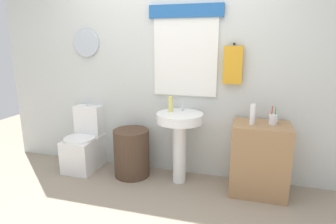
{
  "coord_description": "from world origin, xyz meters",
  "views": [
    {
      "loc": [
        0.89,
        -2.02,
        1.55
      ],
      "look_at": [
        0.08,
        0.8,
        0.83
      ],
      "focal_mm": 29.92,
      "sensor_mm": 36.0,
      "label": 1
    }
  ],
  "objects_px": {
    "wooden_cabinet": "(259,159)",
    "toothbrush_cup": "(273,119)",
    "pedestal_sink": "(180,131)",
    "lotion_bottle": "(253,114)",
    "soap_bottle": "(170,104)",
    "toilet": "(85,145)",
    "laundry_hamper": "(132,153)"
  },
  "relations": [
    {
      "from": "wooden_cabinet",
      "to": "toothbrush_cup",
      "type": "distance_m",
      "value": 0.44
    },
    {
      "from": "pedestal_sink",
      "to": "lotion_bottle",
      "type": "xyz_separation_m",
      "value": [
        0.76,
        -0.04,
        0.25
      ]
    },
    {
      "from": "lotion_bottle",
      "to": "soap_bottle",
      "type": "bearing_deg",
      "value": 174.14
    },
    {
      "from": "soap_bottle",
      "to": "toothbrush_cup",
      "type": "height_order",
      "value": "soap_bottle"
    },
    {
      "from": "pedestal_sink",
      "to": "wooden_cabinet",
      "type": "xyz_separation_m",
      "value": [
        0.86,
        0.0,
        -0.23
      ]
    },
    {
      "from": "pedestal_sink",
      "to": "toothbrush_cup",
      "type": "bearing_deg",
      "value": 1.2
    },
    {
      "from": "wooden_cabinet",
      "to": "lotion_bottle",
      "type": "relative_size",
      "value": 3.6
    },
    {
      "from": "pedestal_sink",
      "to": "toothbrush_cup",
      "type": "relative_size",
      "value": 4.37
    },
    {
      "from": "toilet",
      "to": "pedestal_sink",
      "type": "distance_m",
      "value": 1.27
    },
    {
      "from": "toilet",
      "to": "toothbrush_cup",
      "type": "distance_m",
      "value": 2.25
    },
    {
      "from": "pedestal_sink",
      "to": "soap_bottle",
      "type": "bearing_deg",
      "value": 157.38
    },
    {
      "from": "toilet",
      "to": "toothbrush_cup",
      "type": "bearing_deg",
      "value": -0.44
    },
    {
      "from": "laundry_hamper",
      "to": "toothbrush_cup",
      "type": "relative_size",
      "value": 3.06
    },
    {
      "from": "pedestal_sink",
      "to": "soap_bottle",
      "type": "xyz_separation_m",
      "value": [
        -0.12,
        0.05,
        0.29
      ]
    },
    {
      "from": "toilet",
      "to": "pedestal_sink",
      "type": "bearing_deg",
      "value": -1.7
    },
    {
      "from": "toilet",
      "to": "lotion_bottle",
      "type": "relative_size",
      "value": 3.82
    },
    {
      "from": "pedestal_sink",
      "to": "lotion_bottle",
      "type": "distance_m",
      "value": 0.8
    },
    {
      "from": "toilet",
      "to": "soap_bottle",
      "type": "bearing_deg",
      "value": 0.68
    },
    {
      "from": "soap_bottle",
      "to": "toilet",
      "type": "bearing_deg",
      "value": -179.32
    },
    {
      "from": "toothbrush_cup",
      "to": "pedestal_sink",
      "type": "bearing_deg",
      "value": -178.8
    },
    {
      "from": "wooden_cabinet",
      "to": "toothbrush_cup",
      "type": "bearing_deg",
      "value": 11.35
    },
    {
      "from": "soap_bottle",
      "to": "pedestal_sink",
      "type": "bearing_deg",
      "value": -22.62
    },
    {
      "from": "pedestal_sink",
      "to": "toothbrush_cup",
      "type": "distance_m",
      "value": 0.98
    },
    {
      "from": "lotion_bottle",
      "to": "toothbrush_cup",
      "type": "bearing_deg",
      "value": 16.72
    },
    {
      "from": "soap_bottle",
      "to": "toothbrush_cup",
      "type": "relative_size",
      "value": 0.94
    },
    {
      "from": "laundry_hamper",
      "to": "pedestal_sink",
      "type": "relative_size",
      "value": 0.7
    },
    {
      "from": "toilet",
      "to": "wooden_cabinet",
      "type": "xyz_separation_m",
      "value": [
        2.09,
        -0.04,
        0.08
      ]
    },
    {
      "from": "toilet",
      "to": "wooden_cabinet",
      "type": "relative_size",
      "value": 1.06
    },
    {
      "from": "pedestal_sink",
      "to": "lotion_bottle",
      "type": "height_order",
      "value": "lotion_bottle"
    },
    {
      "from": "pedestal_sink",
      "to": "toothbrush_cup",
      "type": "height_order",
      "value": "toothbrush_cup"
    },
    {
      "from": "toilet",
      "to": "lotion_bottle",
      "type": "distance_m",
      "value": 2.07
    },
    {
      "from": "lotion_bottle",
      "to": "laundry_hamper",
      "type": "bearing_deg",
      "value": 178.29
    }
  ]
}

